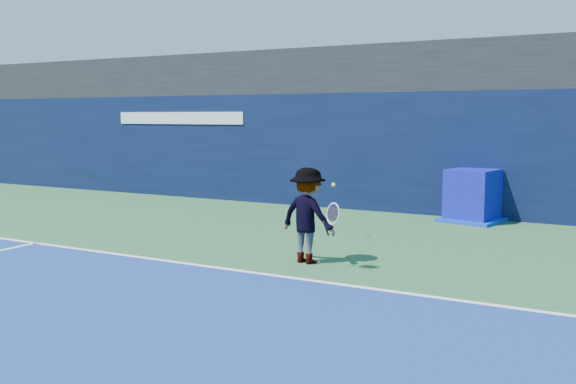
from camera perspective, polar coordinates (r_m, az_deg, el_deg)
ground at (r=7.60m, az=-14.30°, el=-11.96°), size 80.00×80.00×0.00m
baseline at (r=9.91m, az=-2.37°, el=-7.27°), size 24.00×0.10×0.01m
stadium_band at (r=17.50m, az=12.22°, el=10.52°), size 36.00×3.00×1.20m
back_wall_assembly at (r=16.53m, az=11.05°, el=3.49°), size 36.00×1.03×3.00m
equipment_cart at (r=15.28m, az=16.07°, el=-0.49°), size 1.48×1.48×1.20m
tennis_player at (r=10.54m, az=1.77°, el=-2.10°), size 1.29×0.77×1.57m
tennis_ball at (r=12.57m, az=4.06°, el=0.65°), size 0.08×0.08×0.08m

